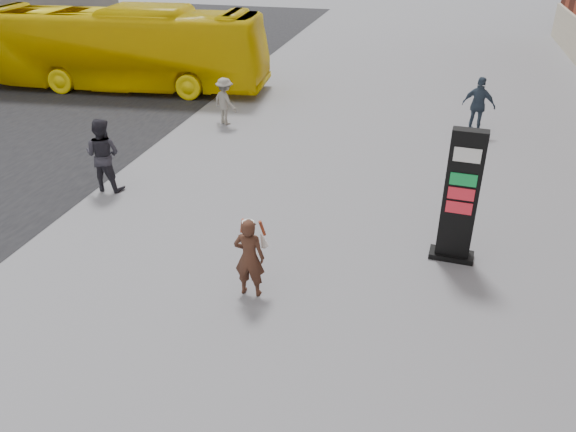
% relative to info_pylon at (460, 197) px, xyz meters
% --- Properties ---
extents(ground, '(100.00, 100.00, 0.00)m').
position_rel_info_pylon_xyz_m(ground, '(-3.79, -1.80, -1.37)').
color(ground, '#9E9EA3').
extents(info_pylon, '(0.91, 0.50, 2.74)m').
position_rel_info_pylon_xyz_m(info_pylon, '(0.00, 0.00, 0.00)').
color(info_pylon, black).
rests_on(info_pylon, ground).
extents(woman, '(0.59, 0.53, 1.55)m').
position_rel_info_pylon_xyz_m(woman, '(-3.60, -2.19, -0.57)').
color(woman, '#3E2418').
rests_on(woman, ground).
extents(bus, '(11.53, 3.66, 3.16)m').
position_rel_info_pylon_xyz_m(bus, '(-12.73, 9.90, 0.21)').
color(bus, yellow).
rests_on(bus, road).
extents(pedestrian_a, '(0.91, 0.72, 1.86)m').
position_rel_info_pylon_xyz_m(pedestrian_a, '(-8.51, 1.17, -0.44)').
color(pedestrian_a, '#2B2931').
rests_on(pedestrian_a, ground).
extents(pedestrian_b, '(1.15, 1.00, 1.55)m').
position_rel_info_pylon_xyz_m(pedestrian_b, '(-7.34, 6.72, -0.60)').
color(pedestrian_b, gray).
rests_on(pedestrian_b, ground).
extents(pedestrian_c, '(1.13, 0.77, 1.78)m').
position_rel_info_pylon_xyz_m(pedestrian_c, '(0.71, 7.95, -0.48)').
color(pedestrian_c, '#354456').
rests_on(pedestrian_c, ground).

